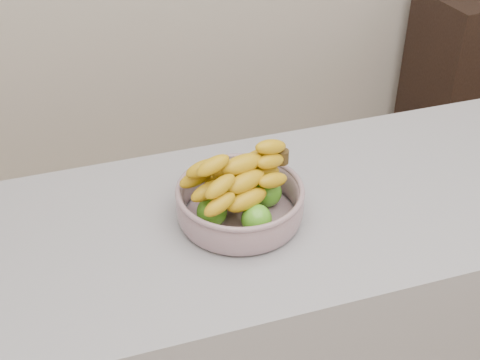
{
  "coord_description": "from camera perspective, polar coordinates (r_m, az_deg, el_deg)",
  "views": [
    {
      "loc": [
        -0.58,
        -0.52,
        1.8
      ],
      "look_at": [
        -0.23,
        0.55,
        1.0
      ],
      "focal_mm": 50.0,
      "sensor_mm": 36.0,
      "label": 1
    }
  ],
  "objects": [
    {
      "name": "counter",
      "position": [
        1.82,
        7.22,
        -12.89
      ],
      "size": [
        2.0,
        0.6,
        0.9
      ],
      "primitive_type": "cube",
      "color": "#94949C",
      "rests_on": "ground"
    },
    {
      "name": "cabinet",
      "position": [
        3.25,
        18.59,
        8.18
      ],
      "size": [
        0.48,
        0.4,
        0.81
      ],
      "primitive_type": "cube",
      "rotation": [
        0.0,
        0.0,
        0.1
      ],
      "color": "black",
      "rests_on": "ground"
    },
    {
      "name": "fruit_bowl",
      "position": [
        1.41,
        -0.01,
        -1.63
      ],
      "size": [
        0.27,
        0.27,
        0.16
      ],
      "rotation": [
        0.0,
        0.0,
        0.21
      ],
      "color": "#9DADBD",
      "rests_on": "counter"
    }
  ]
}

